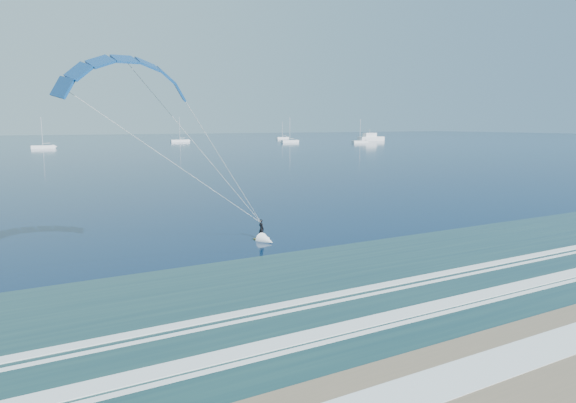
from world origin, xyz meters
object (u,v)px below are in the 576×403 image
(motor_yacht, at_px, (371,138))
(sailboat_6, at_px, (360,142))
(kitesurfer_rig, at_px, (205,156))
(sailboat_7, at_px, (282,138))
(sailboat_4, at_px, (180,141))
(sailboat_5, at_px, (290,141))
(sailboat_3, at_px, (43,147))

(motor_yacht, height_order, sailboat_6, sailboat_6)
(kitesurfer_rig, xyz_separation_m, sailboat_7, (138.48, 240.50, -6.54))
(sailboat_4, height_order, sailboat_5, sailboat_4)
(sailboat_5, xyz_separation_m, sailboat_7, (24.06, 51.38, -0.01))
(sailboat_3, relative_size, sailboat_6, 1.01)
(motor_yacht, height_order, sailboat_7, sailboat_7)
(kitesurfer_rig, relative_size, sailboat_6, 1.55)
(motor_yacht, height_order, sailboat_5, sailboat_5)
(motor_yacht, distance_m, sailboat_3, 162.43)
(sailboat_4, relative_size, sailboat_7, 1.21)
(sailboat_5, relative_size, sailboat_7, 1.17)
(motor_yacht, bearing_deg, sailboat_6, -137.16)
(sailboat_6, bearing_deg, sailboat_5, 138.05)
(kitesurfer_rig, height_order, sailboat_4, kitesurfer_rig)
(kitesurfer_rig, bearing_deg, sailboat_5, 58.83)
(sailboat_5, relative_size, sailboat_6, 1.07)
(sailboat_5, bearing_deg, sailboat_6, -41.95)
(kitesurfer_rig, distance_m, sailboat_7, 277.59)
(sailboat_3, relative_size, sailboat_4, 0.91)
(kitesurfer_rig, bearing_deg, sailboat_6, 49.84)
(sailboat_6, bearing_deg, kitesurfer_rig, -130.16)
(motor_yacht, bearing_deg, sailboat_5, -179.98)
(kitesurfer_rig, distance_m, motor_yacht, 251.07)
(sailboat_4, bearing_deg, sailboat_5, -36.91)
(motor_yacht, relative_size, sailboat_6, 1.33)
(sailboat_4, xyz_separation_m, sailboat_7, (69.24, 17.45, -0.02))
(motor_yacht, bearing_deg, kitesurfer_rig, -131.10)
(sailboat_7, bearing_deg, sailboat_6, -88.75)
(motor_yacht, xyz_separation_m, sailboat_6, (-24.92, -23.11, -1.00))
(sailboat_4, relative_size, sailboat_5, 1.04)
(sailboat_7, bearing_deg, sailboat_3, -156.28)
(sailboat_4, distance_m, sailboat_6, 90.95)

